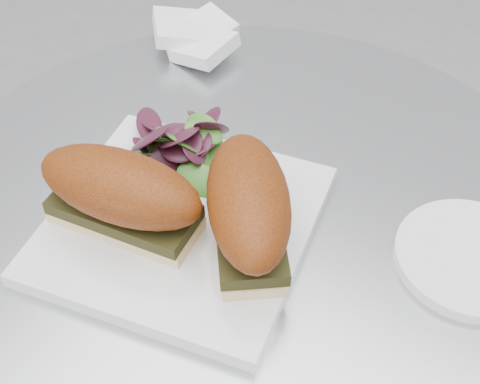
% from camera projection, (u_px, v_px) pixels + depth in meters
% --- Properties ---
extents(table, '(0.70, 0.70, 0.73)m').
position_uv_depth(table, '(244.00, 344.00, 0.85)').
color(table, '#AFB0B6').
rests_on(table, ground).
extents(plate, '(0.29, 0.29, 0.02)m').
position_uv_depth(plate, '(182.00, 224.00, 0.65)').
color(plate, white).
rests_on(plate, table).
extents(sandwich_left, '(0.17, 0.10, 0.08)m').
position_uv_depth(sandwich_left, '(121.00, 193.00, 0.61)').
color(sandwich_left, beige).
rests_on(sandwich_left, plate).
extents(sandwich_right, '(0.16, 0.18, 0.08)m').
position_uv_depth(sandwich_right, '(248.00, 206.00, 0.60)').
color(sandwich_right, beige).
rests_on(sandwich_right, plate).
extents(salad, '(0.11, 0.11, 0.05)m').
position_uv_depth(salad, '(181.00, 144.00, 0.68)').
color(salad, '#427D29').
rests_on(salad, plate).
extents(napkin, '(0.15, 0.15, 0.02)m').
position_uv_depth(napkin, '(196.00, 44.00, 0.87)').
color(napkin, white).
rests_on(napkin, table).
extents(saucer, '(0.14, 0.14, 0.01)m').
position_uv_depth(saucer, '(470.00, 258.00, 0.62)').
color(saucer, white).
rests_on(saucer, table).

